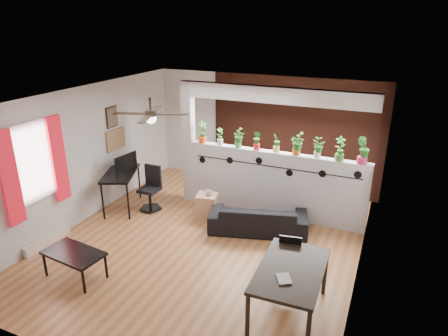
% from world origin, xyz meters
% --- Properties ---
extents(room_shell, '(6.30, 7.10, 2.90)m').
position_xyz_m(room_shell, '(0.00, 0.00, 1.30)').
color(room_shell, '#935930').
rests_on(room_shell, ground).
extents(partition_wall, '(3.60, 0.18, 1.35)m').
position_xyz_m(partition_wall, '(0.80, 1.50, 0.68)').
color(partition_wall, '#BCBCC1').
rests_on(partition_wall, ground).
extents(ceiling_header, '(3.60, 0.18, 0.30)m').
position_xyz_m(ceiling_header, '(0.80, 1.50, 2.45)').
color(ceiling_header, white).
rests_on(ceiling_header, room_shell).
extents(pier_column, '(0.22, 0.20, 2.60)m').
position_xyz_m(pier_column, '(-1.11, 1.50, 1.30)').
color(pier_column, '#BCBCC1').
rests_on(pier_column, ground).
extents(brick_panel, '(3.90, 0.05, 2.60)m').
position_xyz_m(brick_panel, '(0.80, 2.97, 1.30)').
color(brick_panel, '#9F442E').
rests_on(brick_panel, ground).
extents(vine_decal, '(3.31, 0.01, 0.30)m').
position_xyz_m(vine_decal, '(0.80, 1.40, 1.08)').
color(vine_decal, black).
rests_on(vine_decal, partition_wall).
extents(window_assembly, '(0.09, 1.30, 1.55)m').
position_xyz_m(window_assembly, '(-2.56, -1.20, 1.51)').
color(window_assembly, white).
rests_on(window_assembly, room_shell).
extents(baseboard_heater, '(0.08, 1.00, 0.18)m').
position_xyz_m(baseboard_heater, '(-2.54, -1.20, 0.09)').
color(baseboard_heater, silver).
rests_on(baseboard_heater, ground).
extents(corkboard, '(0.03, 0.60, 0.45)m').
position_xyz_m(corkboard, '(-2.58, 0.95, 1.35)').
color(corkboard, olive).
rests_on(corkboard, room_shell).
extents(framed_art, '(0.03, 0.34, 0.44)m').
position_xyz_m(framed_art, '(-2.58, 0.90, 1.85)').
color(framed_art, '#8C7259').
rests_on(framed_art, room_shell).
extents(ceiling_fan, '(1.19, 1.19, 0.43)m').
position_xyz_m(ceiling_fan, '(-0.80, -0.30, 2.31)').
color(ceiling_fan, black).
rests_on(ceiling_fan, room_shell).
extents(potted_plant_0, '(0.29, 0.30, 0.46)m').
position_xyz_m(potted_plant_0, '(-0.78, 1.50, 1.59)').
color(potted_plant_0, '#EA531B').
rests_on(potted_plant_0, partition_wall).
extents(potted_plant_1, '(0.22, 0.22, 0.36)m').
position_xyz_m(potted_plant_1, '(-0.39, 1.50, 1.54)').
color(potted_plant_1, silver).
rests_on(potted_plant_1, partition_wall).
extents(potted_plant_2, '(0.24, 0.24, 0.38)m').
position_xyz_m(potted_plant_2, '(0.01, 1.50, 1.55)').
color(potted_plant_2, green).
rests_on(potted_plant_2, partition_wall).
extents(potted_plant_3, '(0.23, 0.22, 0.38)m').
position_xyz_m(potted_plant_3, '(0.41, 1.50, 1.55)').
color(potted_plant_3, red).
rests_on(potted_plant_3, partition_wall).
extents(potted_plant_4, '(0.19, 0.21, 0.36)m').
position_xyz_m(potted_plant_4, '(0.80, 1.50, 1.54)').
color(potted_plant_4, '#ECB753').
rests_on(potted_plant_4, partition_wall).
extents(potted_plant_5, '(0.25, 0.27, 0.42)m').
position_xyz_m(potted_plant_5, '(1.20, 1.50, 1.57)').
color(potted_plant_5, orange).
rests_on(potted_plant_5, partition_wall).
extents(potted_plant_6, '(0.21, 0.19, 0.37)m').
position_xyz_m(potted_plant_6, '(1.59, 1.50, 1.55)').
color(potted_plant_6, white).
rests_on(potted_plant_6, partition_wall).
extents(potted_plant_7, '(0.27, 0.24, 0.45)m').
position_xyz_m(potted_plant_7, '(1.99, 1.50, 1.59)').
color(potted_plant_7, '#438430').
rests_on(potted_plant_7, partition_wall).
extents(potted_plant_8, '(0.27, 0.22, 0.49)m').
position_xyz_m(potted_plant_8, '(2.38, 1.50, 1.61)').
color(potted_plant_8, '#CA2047').
rests_on(potted_plant_8, partition_wall).
extents(sofa, '(1.86, 1.13, 0.51)m').
position_xyz_m(sofa, '(0.72, 0.76, 0.25)').
color(sofa, black).
rests_on(sofa, ground).
extents(cube_shelf, '(0.47, 0.43, 0.50)m').
position_xyz_m(cube_shelf, '(-0.39, 0.86, 0.25)').
color(cube_shelf, '#A77958').
rests_on(cube_shelf, ground).
extents(cup, '(0.16, 0.16, 0.10)m').
position_xyz_m(cup, '(-0.34, 0.86, 0.55)').
color(cup, gray).
rests_on(cup, cube_shelf).
extents(computer_desk, '(0.97, 1.25, 0.81)m').
position_xyz_m(computer_desk, '(-2.21, 0.53, 0.73)').
color(computer_desk, black).
rests_on(computer_desk, ground).
extents(monitor, '(0.35, 0.10, 0.19)m').
position_xyz_m(monitor, '(-2.21, 0.68, 0.90)').
color(monitor, black).
rests_on(monitor, computer_desk).
extents(office_chair, '(0.48, 0.48, 0.92)m').
position_xyz_m(office_chair, '(-1.62, 0.74, 0.41)').
color(office_chair, black).
rests_on(office_chair, ground).
extents(dining_table, '(0.86, 1.38, 0.74)m').
position_xyz_m(dining_table, '(1.85, -1.25, 0.66)').
color(dining_table, black).
rests_on(dining_table, ground).
extents(book, '(0.25, 0.28, 0.02)m').
position_xyz_m(book, '(1.75, -1.55, 0.75)').
color(book, gray).
rests_on(book, dining_table).
extents(folding_chair, '(0.39, 0.39, 0.85)m').
position_xyz_m(folding_chair, '(1.69, -0.72, 0.50)').
color(folding_chair, black).
rests_on(folding_chair, ground).
extents(coffee_table, '(0.99, 0.62, 0.44)m').
position_xyz_m(coffee_table, '(-1.40, -1.73, 0.39)').
color(coffee_table, black).
rests_on(coffee_table, ground).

